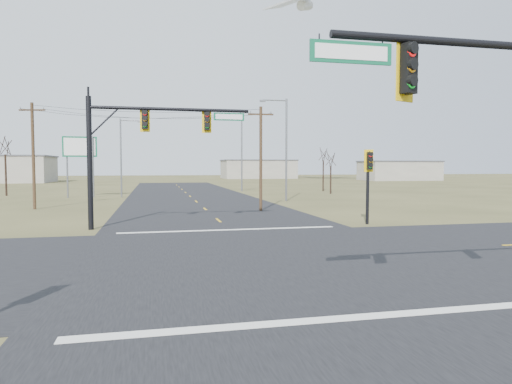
{
  "coord_description": "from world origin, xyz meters",
  "views": [
    {
      "loc": [
        -4.02,
        -17.14,
        3.54
      ],
      "look_at": [
        0.03,
        1.0,
        2.48
      ],
      "focal_mm": 32.0,
      "sensor_mm": 36.0,
      "label": 1
    }
  ],
  "objects_px": {
    "streetlight_c": "(123,153)",
    "bare_tree_d": "(323,154)",
    "pedestal_signal_ne": "(369,170)",
    "highway_sign": "(80,155)",
    "bare_tree_c": "(331,159)",
    "bare_tree_b": "(5,145)",
    "streetlight_b": "(240,148)",
    "mast_arm_far": "(143,135)",
    "utility_pole_near": "(261,156)",
    "utility_pole_far": "(33,154)",
    "streetlight_a": "(284,144)"
  },
  "relations": [
    {
      "from": "streetlight_c",
      "to": "bare_tree_d",
      "type": "bearing_deg",
      "value": 27.43
    },
    {
      "from": "pedestal_signal_ne",
      "to": "streetlight_c",
      "type": "bearing_deg",
      "value": 130.5
    },
    {
      "from": "highway_sign",
      "to": "bare_tree_c",
      "type": "distance_m",
      "value": 29.92
    },
    {
      "from": "pedestal_signal_ne",
      "to": "bare_tree_b",
      "type": "xyz_separation_m",
      "value": [
        -29.8,
        33.97,
        2.7
      ]
    },
    {
      "from": "streetlight_b",
      "to": "mast_arm_far",
      "type": "bearing_deg",
      "value": -101.19
    },
    {
      "from": "utility_pole_near",
      "to": "pedestal_signal_ne",
      "type": "bearing_deg",
      "value": -65.09
    },
    {
      "from": "bare_tree_c",
      "to": "streetlight_c",
      "type": "bearing_deg",
      "value": -177.65
    },
    {
      "from": "mast_arm_far",
      "to": "bare_tree_b",
      "type": "xyz_separation_m",
      "value": [
        -16.62,
        32.63,
        0.69
      ]
    },
    {
      "from": "utility_pole_near",
      "to": "bare_tree_d",
      "type": "bearing_deg",
      "value": 59.58
    },
    {
      "from": "pedestal_signal_ne",
      "to": "streetlight_b",
      "type": "height_order",
      "value": "streetlight_b"
    },
    {
      "from": "streetlight_c",
      "to": "bare_tree_c",
      "type": "xyz_separation_m",
      "value": [
        25.3,
        1.04,
        -0.48
      ]
    },
    {
      "from": "mast_arm_far",
      "to": "highway_sign",
      "type": "height_order",
      "value": "mast_arm_far"
    },
    {
      "from": "pedestal_signal_ne",
      "to": "bare_tree_c",
      "type": "distance_m",
      "value": 30.55
    },
    {
      "from": "mast_arm_far",
      "to": "bare_tree_c",
      "type": "distance_m",
      "value": 35.7
    },
    {
      "from": "utility_pole_near",
      "to": "bare_tree_b",
      "type": "xyz_separation_m",
      "value": [
        -25.36,
        24.41,
        1.71
      ]
    },
    {
      "from": "highway_sign",
      "to": "bare_tree_c",
      "type": "bearing_deg",
      "value": -5.46
    },
    {
      "from": "mast_arm_far",
      "to": "bare_tree_c",
      "type": "bearing_deg",
      "value": 56.29
    },
    {
      "from": "utility_pole_near",
      "to": "highway_sign",
      "type": "xyz_separation_m",
      "value": [
        -16.22,
        19.05,
        0.47
      ]
    },
    {
      "from": "utility_pole_far",
      "to": "streetlight_a",
      "type": "xyz_separation_m",
      "value": [
        22.43,
        4.22,
        1.25
      ]
    },
    {
      "from": "streetlight_a",
      "to": "streetlight_c",
      "type": "distance_m",
      "value": 18.57
    },
    {
      "from": "bare_tree_b",
      "to": "streetlight_a",
      "type": "bearing_deg",
      "value": -26.29
    },
    {
      "from": "mast_arm_far",
      "to": "streetlight_b",
      "type": "bearing_deg",
      "value": 76.45
    },
    {
      "from": "mast_arm_far",
      "to": "bare_tree_d",
      "type": "distance_m",
      "value": 41.29
    },
    {
      "from": "mast_arm_far",
      "to": "bare_tree_b",
      "type": "bearing_deg",
      "value": 122.26
    },
    {
      "from": "highway_sign",
      "to": "bare_tree_b",
      "type": "xyz_separation_m",
      "value": [
        -9.15,
        5.36,
        1.24
      ]
    },
    {
      "from": "utility_pole_far",
      "to": "streetlight_b",
      "type": "height_order",
      "value": "streetlight_b"
    },
    {
      "from": "utility_pole_far",
      "to": "bare_tree_b",
      "type": "xyz_separation_m",
      "value": [
        -7.61,
        19.06,
        1.47
      ]
    },
    {
      "from": "mast_arm_far",
      "to": "bare_tree_d",
      "type": "xyz_separation_m",
      "value": [
        23.75,
        33.78,
        -0.08
      ]
    },
    {
      "from": "pedestal_signal_ne",
      "to": "bare_tree_d",
      "type": "xyz_separation_m",
      "value": [
        10.56,
        35.12,
        1.92
      ]
    },
    {
      "from": "streetlight_c",
      "to": "bare_tree_b",
      "type": "distance_m",
      "value": 15.02
    },
    {
      "from": "mast_arm_far",
      "to": "streetlight_a",
      "type": "xyz_separation_m",
      "value": [
        13.41,
        17.79,
        0.47
      ]
    },
    {
      "from": "highway_sign",
      "to": "streetlight_b",
      "type": "distance_m",
      "value": 21.76
    },
    {
      "from": "mast_arm_far",
      "to": "utility_pole_far",
      "type": "bearing_deg",
      "value": 128.86
    },
    {
      "from": "mast_arm_far",
      "to": "utility_pole_far",
      "type": "xyz_separation_m",
      "value": [
        -9.01,
        13.57,
        -0.78
      ]
    },
    {
      "from": "highway_sign",
      "to": "bare_tree_c",
      "type": "xyz_separation_m",
      "value": [
        29.92,
        0.48,
        -0.29
      ]
    },
    {
      "from": "bare_tree_d",
      "to": "mast_arm_far",
      "type": "bearing_deg",
      "value": -125.1
    },
    {
      "from": "mast_arm_far",
      "to": "streetlight_a",
      "type": "relative_size",
      "value": 0.88
    },
    {
      "from": "mast_arm_far",
      "to": "streetlight_a",
      "type": "bearing_deg",
      "value": 58.25
    },
    {
      "from": "streetlight_b",
      "to": "streetlight_c",
      "type": "xyz_separation_m",
      "value": [
        -15.18,
        -9.49,
        -1.09
      ]
    },
    {
      "from": "mast_arm_far",
      "to": "utility_pole_near",
      "type": "relative_size",
      "value": 1.12
    },
    {
      "from": "streetlight_a",
      "to": "utility_pole_near",
      "type": "bearing_deg",
      "value": -112.8
    },
    {
      "from": "bare_tree_d",
      "to": "streetlight_c",
      "type": "bearing_deg",
      "value": -165.11
    },
    {
      "from": "utility_pole_near",
      "to": "utility_pole_far",
      "type": "distance_m",
      "value": 18.54
    },
    {
      "from": "bare_tree_b",
      "to": "bare_tree_c",
      "type": "height_order",
      "value": "bare_tree_b"
    },
    {
      "from": "pedestal_signal_ne",
      "to": "bare_tree_c",
      "type": "bearing_deg",
      "value": 83.07
    },
    {
      "from": "utility_pole_near",
      "to": "bare_tree_c",
      "type": "distance_m",
      "value": 23.85
    },
    {
      "from": "mast_arm_far",
      "to": "streetlight_c",
      "type": "xyz_separation_m",
      "value": [
        -2.86,
        26.71,
        -0.36
      ]
    },
    {
      "from": "pedestal_signal_ne",
      "to": "streetlight_a",
      "type": "distance_m",
      "value": 19.29
    },
    {
      "from": "streetlight_c",
      "to": "bare_tree_b",
      "type": "relative_size",
      "value": 1.18
    },
    {
      "from": "bare_tree_d",
      "to": "utility_pole_near",
      "type": "bearing_deg",
      "value": -120.42
    }
  ]
}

